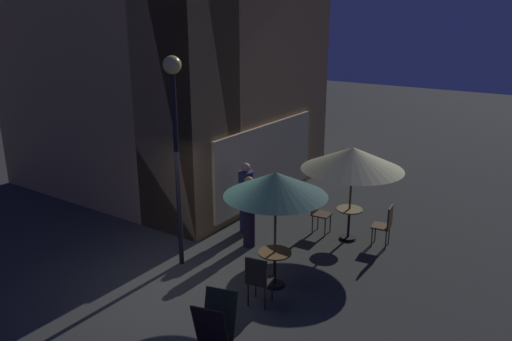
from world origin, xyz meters
TOP-DOWN VIEW (x-y plane):
  - ground_plane at (0.00, 0.00)m, footprint 60.00×60.00m
  - cafe_building at (3.55, 3.59)m, footprint 6.63×7.91m
  - street_lamp_near_corner at (0.57, 0.67)m, footprint 0.36×0.36m
  - menu_sandwich_board at (-1.28, -1.72)m, footprint 0.77×0.70m
  - cafe_table_0 at (3.70, -1.81)m, footprint 0.61×0.61m
  - cafe_table_1 at (0.89, -1.49)m, footprint 0.65×0.65m
  - patio_umbrella_0 at (3.70, -1.81)m, footprint 2.35×2.35m
  - patio_umbrella_1 at (0.89, -1.49)m, footprint 1.97×1.97m
  - cafe_chair_0 at (3.81, -2.66)m, footprint 0.45×0.45m
  - cafe_chair_1 at (3.65, -1.03)m, footprint 0.44×0.44m
  - cafe_chair_2 at (0.11, -1.62)m, footprint 0.48×0.48m
  - patron_standing_0 at (2.07, -0.06)m, footprint 0.32×0.32m
  - patron_standing_1 at (2.70, 0.46)m, footprint 0.37×0.37m

SIDE VIEW (x-z plane):
  - ground_plane at x=0.00m, z-range 0.00..0.00m
  - menu_sandwich_board at x=-1.28m, z-range 0.01..0.91m
  - cafe_table_1 at x=0.89m, z-range 0.14..0.87m
  - cafe_table_0 at x=3.70m, z-range 0.12..0.90m
  - cafe_chair_1 at x=3.65m, z-range 0.11..1.02m
  - cafe_chair_0 at x=3.81m, z-range 0.09..1.09m
  - cafe_chair_2 at x=0.11m, z-range 0.10..1.10m
  - patron_standing_0 at x=2.07m, z-range 0.01..1.70m
  - patron_standing_1 at x=2.70m, z-range 0.00..1.77m
  - patio_umbrella_0 at x=3.70m, z-range 0.87..3.14m
  - patio_umbrella_1 at x=0.89m, z-range 0.94..3.30m
  - street_lamp_near_corner at x=0.57m, z-range 1.00..5.40m
  - cafe_building at x=3.55m, z-range -0.01..8.73m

